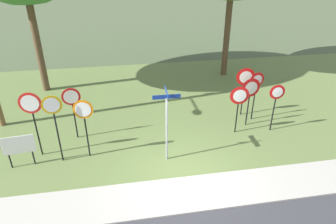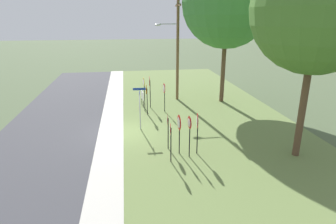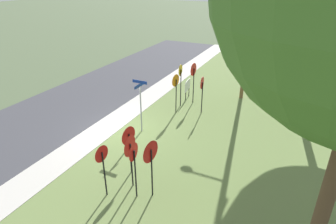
% 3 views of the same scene
% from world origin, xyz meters
% --- Properties ---
extents(ground_plane, '(160.00, 160.00, 0.00)m').
position_xyz_m(ground_plane, '(0.00, 0.00, 0.00)').
color(ground_plane, '#4C5B3D').
extents(road_asphalt, '(44.00, 6.40, 0.01)m').
position_xyz_m(road_asphalt, '(0.00, -4.80, 0.01)').
color(road_asphalt, '#3D3D42').
rests_on(road_asphalt, ground_plane).
extents(sidewalk_strip, '(44.00, 1.60, 0.06)m').
position_xyz_m(sidewalk_strip, '(0.00, -0.80, 0.03)').
color(sidewalk_strip, '#BCB7AD').
rests_on(sidewalk_strip, ground_plane).
extents(grass_median, '(44.00, 12.00, 0.04)m').
position_xyz_m(grass_median, '(0.00, 6.00, 0.02)').
color(grass_median, olive).
rests_on(grass_median, ground_plane).
extents(stop_sign_near_left, '(0.72, 0.11, 2.24)m').
position_xyz_m(stop_sign_near_left, '(-3.82, 3.20, 1.66)').
color(stop_sign_near_left, black).
rests_on(stop_sign_near_left, grass_median).
extents(stop_sign_near_right, '(0.80, 0.11, 2.60)m').
position_xyz_m(stop_sign_near_right, '(-5.05, 2.18, 1.95)').
color(stop_sign_near_right, black).
rests_on(stop_sign_near_right, grass_median).
extents(stop_sign_far_left, '(0.71, 0.13, 2.36)m').
position_xyz_m(stop_sign_far_left, '(-3.25, 1.79, 1.75)').
color(stop_sign_far_left, black).
rests_on(stop_sign_far_left, grass_median).
extents(stop_sign_far_center, '(0.68, 0.11, 2.66)m').
position_xyz_m(stop_sign_far_center, '(-4.22, 1.67, 1.96)').
color(stop_sign_far_center, black).
rests_on(stop_sign_far_center, grass_median).
extents(yield_sign_near_left, '(0.64, 0.12, 2.13)m').
position_xyz_m(yield_sign_near_left, '(4.36, 2.38, 1.60)').
color(yield_sign_near_left, black).
rests_on(yield_sign_near_left, grass_median).
extents(yield_sign_near_right, '(0.68, 0.12, 2.29)m').
position_xyz_m(yield_sign_near_right, '(3.95, 3.44, 1.73)').
color(yield_sign_near_right, black).
rests_on(yield_sign_near_right, grass_median).
extents(yield_sign_far_left, '(0.83, 0.16, 2.33)m').
position_xyz_m(yield_sign_far_left, '(3.63, 3.93, 1.77)').
color(yield_sign_far_left, black).
rests_on(yield_sign_far_left, grass_median).
extents(yield_sign_far_right, '(0.78, 0.14, 2.12)m').
position_xyz_m(yield_sign_far_right, '(2.79, 2.47, 1.61)').
color(yield_sign_far_right, black).
rests_on(yield_sign_far_right, grass_median).
extents(yield_sign_center, '(0.84, 0.11, 2.22)m').
position_xyz_m(yield_sign_center, '(3.49, 2.98, 1.68)').
color(yield_sign_center, black).
rests_on(yield_sign_center, grass_median).
extents(street_name_post, '(0.96, 0.82, 2.80)m').
position_xyz_m(street_name_post, '(-0.41, 1.13, 1.72)').
color(street_name_post, '#9EA0A8').
rests_on(street_name_post, grass_median).
extents(utility_pole, '(2.10, 2.09, 9.05)m').
position_xyz_m(utility_pole, '(-7.20, 4.71, 4.91)').
color(utility_pole, brown).
rests_on(utility_pole, grass_median).
extents(notice_board, '(1.10, 0.14, 1.25)m').
position_xyz_m(notice_board, '(-5.58, 1.61, 0.87)').
color(notice_board, black).
rests_on(notice_board, grass_median).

